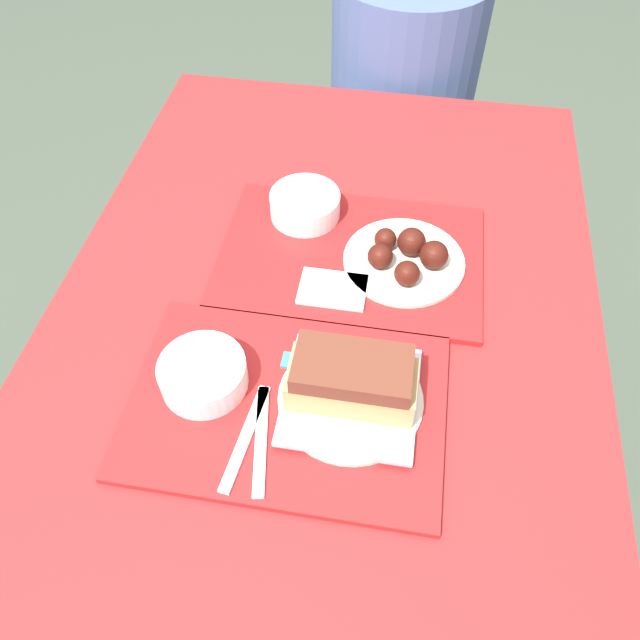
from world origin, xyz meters
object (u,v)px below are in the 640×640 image
tray_near (287,405)px  bowl_coleslaw_far (305,204)px  tray_far (351,257)px  brisket_sandwich_plate (351,386)px  bowl_coleslaw_near (203,373)px  person_seated_across (406,56)px  wings_plate_far (406,256)px

tray_near → bowl_coleslaw_far: (-0.05, 0.40, 0.03)m
tray_far → brisket_sandwich_plate: 0.30m
bowl_coleslaw_near → person_seated_across: 1.09m
tray_near → tray_far: size_ratio=1.00×
brisket_sandwich_plate → person_seated_across: person_seated_across is taller
tray_near → person_seated_across: size_ratio=0.69×
bowl_coleslaw_far → person_seated_across: size_ratio=0.19×
brisket_sandwich_plate → bowl_coleslaw_far: 0.41m
tray_far → bowl_coleslaw_far: (-0.10, 0.09, 0.03)m
bowl_coleslaw_near → bowl_coleslaw_far: bearing=78.5°
brisket_sandwich_plate → wings_plate_far: size_ratio=1.01×
tray_near → brisket_sandwich_plate: 0.10m
tray_near → person_seated_across: bearing=85.2°
brisket_sandwich_plate → bowl_coleslaw_far: size_ratio=1.64×
bowl_coleslaw_near → person_seated_across: size_ratio=0.19×
brisket_sandwich_plate → bowl_coleslaw_near: bearing=-178.4°
tray_near → wings_plate_far: bearing=64.5°
bowl_coleslaw_near → bowl_coleslaw_far: (0.08, 0.39, 0.00)m
bowl_coleslaw_near → bowl_coleslaw_far: 0.40m
tray_far → person_seated_across: bearing=87.0°
brisket_sandwich_plate → person_seated_across: 1.06m
brisket_sandwich_plate → wings_plate_far: bearing=79.0°
wings_plate_far → bowl_coleslaw_near: bearing=-132.8°
brisket_sandwich_plate → bowl_coleslaw_far: (-0.14, 0.38, -0.01)m
bowl_coleslaw_near → tray_near: bearing=-6.0°
brisket_sandwich_plate → tray_near: bearing=-168.0°
bowl_coleslaw_near → wings_plate_far: bearing=47.2°
wings_plate_far → tray_near: bearing=-115.5°
bowl_coleslaw_near → tray_far: bearing=59.6°
brisket_sandwich_plate → person_seated_across: size_ratio=0.32×
tray_far → wings_plate_far: (0.09, -0.01, 0.03)m
tray_near → bowl_coleslaw_near: bowl_coleslaw_near is taller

